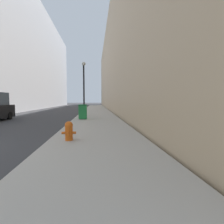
{
  "coord_description": "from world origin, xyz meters",
  "views": [
    {
      "loc": [
        5.44,
        -4.82,
        1.59
      ],
      "look_at": [
        7.51,
        17.08,
        0.08
      ],
      "focal_mm": 28.0,
      "sensor_mm": 36.0,
      "label": 1
    }
  ],
  "objects": [
    {
      "name": "sidewalk_right",
      "position": [
        5.54,
        18.0,
        0.06
      ],
      "size": [
        3.68,
        60.0,
        0.12
      ],
      "color": "#ADA89E",
      "rests_on": "ground"
    },
    {
      "name": "building_right_stone",
      "position": [
        13.48,
        26.0,
        7.57
      ],
      "size": [
        12.0,
        60.0,
        15.14
      ],
      "color": "tan",
      "rests_on": "ground"
    },
    {
      "name": "fire_hydrant",
      "position": [
        4.47,
        1.56,
        0.49
      ],
      "size": [
        0.51,
        0.4,
        0.7
      ],
      "color": "#D15614",
      "rests_on": "sidewalk_right"
    },
    {
      "name": "trash_bin",
      "position": [
        4.46,
        8.74,
        0.7
      ],
      "size": [
        0.63,
        0.63,
        1.13
      ],
      "color": "#1E7538",
      "rests_on": "sidewalk_right"
    },
    {
      "name": "lamppost",
      "position": [
        4.31,
        12.65,
        3.05
      ],
      "size": [
        0.38,
        0.38,
        5.2
      ],
      "color": "black",
      "rests_on": "sidewalk_right"
    }
  ]
}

